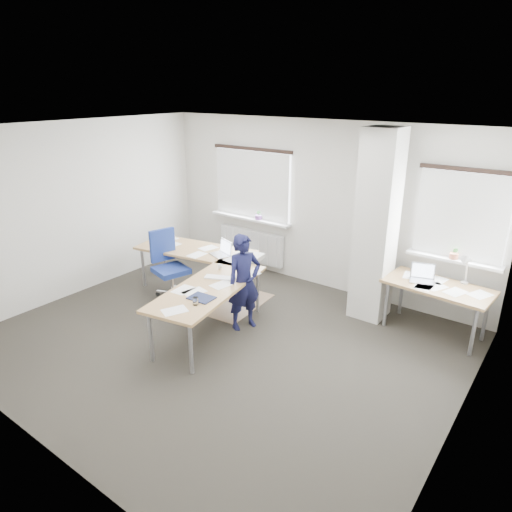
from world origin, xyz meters
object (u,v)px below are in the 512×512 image
Objects in this scene: desk_main at (205,268)px; person at (244,282)px; desk_side at (438,288)px; task_chair at (171,280)px.

person is at bearing -14.43° from desk_main.
desk_main is at bearing -150.61° from desk_side.
desk_main is at bearing 109.11° from person.
task_chair is 0.81× the size of person.
person is (-2.25, -1.44, 0.01)m from desk_side.
task_chair is at bearing -155.00° from desk_side.
task_chair reaches higher than desk_main.
person reaches higher than desk_side.
desk_main is 0.81m from person.
desk_main is 2.50× the size of task_chair.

